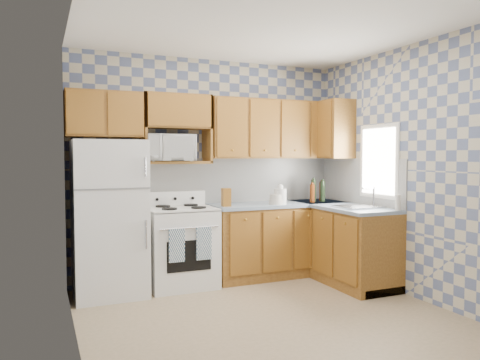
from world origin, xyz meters
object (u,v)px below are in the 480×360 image
Objects in this scene: refrigerator at (109,218)px; electric_kettle at (280,196)px; stove_body at (181,248)px; microwave at (168,148)px.

refrigerator is 8.84× the size of electric_kettle.
refrigerator is at bearing -178.22° from stove_body.
refrigerator reaches higher than stove_body.
electric_kettle reaches higher than stove_body.
stove_body is at bearing -56.64° from microwave.
microwave is (0.70, 0.16, 0.77)m from refrigerator.
electric_kettle is at bearing -15.55° from microwave.
stove_body is (0.80, 0.03, -0.39)m from refrigerator.
microwave reaches higher than stove_body.
refrigerator is 2.04m from electric_kettle.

